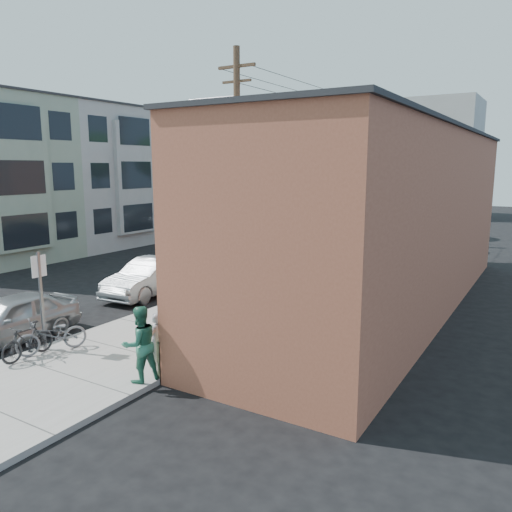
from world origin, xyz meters
The scene contains 27 objects.
ground centered at (0.00, 0.00, 0.00)m, with size 120.00×120.00×0.00m, color black.
sidewalk centered at (4.25, 11.00, 0.07)m, with size 4.50×58.00×0.15m, color #A29C95.
cafe_building centered at (8.99, 4.99, 3.30)m, with size 6.60×20.20×6.61m.
apartment_row centered at (-11.85, 14.00, 4.50)m, with size 6.30×32.00×9.00m.
end_cap_building centered at (-2.00, 42.00, 6.00)m, with size 18.00×8.00×12.00m, color #A6A5A1.
sign_post centered at (2.35, -5.16, 1.83)m, with size 0.07×0.45×2.80m.
parking_meter_near centered at (2.25, 0.79, 0.98)m, with size 0.14×0.14×1.24m.
parking_meter_far centered at (2.25, 9.65, 0.98)m, with size 0.14×0.14×1.24m.
utility_pole_near centered at (2.39, 4.66, 5.41)m, with size 3.57×0.28×10.00m.
utility_pole_far centered at (2.45, 19.68, 5.34)m, with size 1.80×0.28×10.00m.
tree_bare centered at (2.80, 8.39, 2.87)m, with size 0.24×0.24×5.45m.
tree_leafy_mid centered at (2.80, 17.52, 6.18)m, with size 4.06×4.06×8.08m.
tree_leafy_far centered at (2.80, 24.11, 6.16)m, with size 4.03×4.03×8.04m.
patio_chair_a centered at (6.07, -0.91, 0.59)m, with size 0.50×0.50×0.88m, color #114017, non-canonical shape.
patio_chair_b centered at (5.96, -3.45, 0.59)m, with size 0.50×0.50×0.88m, color #114017, non-canonical shape.
patron_grey centered at (6.07, -4.61, 0.90)m, with size 0.55×0.36×1.51m, color gray.
patron_green centered at (6.17, -5.30, 1.08)m, with size 0.90×0.70×1.86m, color #2F7759.
cyclist centered at (4.02, 0.78, 0.98)m, with size 1.07×0.61×1.65m, color #9E2617.
cyclist_bike centered at (4.02, 0.78, 0.71)m, with size 0.74×2.12×1.11m, color black.
parked_bike_a centered at (2.54, -5.80, 0.63)m, with size 0.46×1.61×0.97m, color black.
parked_bike_b centered at (2.73, -5.19, 0.65)m, with size 0.66×1.89×1.00m, color slate.
car_0 centered at (0.63, -5.09, 0.74)m, with size 1.74×4.31×1.47m, color #A2A6A9.
car_1 centered at (0.29, 1.37, 0.75)m, with size 1.60×4.58×1.51m, color #A7ABAF.
car_2 centered at (0.80, 7.60, 0.68)m, with size 1.90×4.66×1.35m, color black.
car_3 centered at (0.41, 13.04, 0.72)m, with size 2.40×5.21×1.45m, color #ACAFB3.
car_4 centered at (0.53, 18.68, 0.84)m, with size 1.77×5.07×1.67m, color #A3A6AB.
bus centered at (-1.74, 27.37, 1.48)m, with size 2.49×10.66×2.97m, color silver.
Camera 1 is at (14.42, -13.56, 5.26)m, focal length 35.00 mm.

